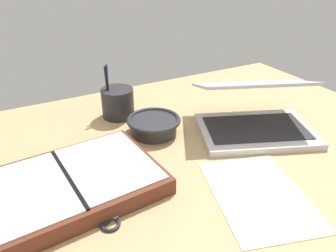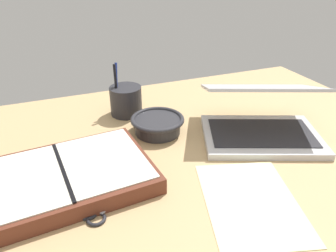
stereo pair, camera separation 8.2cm
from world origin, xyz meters
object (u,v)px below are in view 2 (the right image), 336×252
at_px(laptop, 261,119).
at_px(pen_cup, 126,100).
at_px(bowl, 157,124).
at_px(planner, 64,178).
at_px(scissors, 97,212).

distance_m(laptop, pen_cup, 0.41).
bearing_deg(pen_cup, bowl, -71.42).
bearing_deg(planner, pen_cup, 48.71).
xyz_separation_m(bowl, pen_cup, (-0.05, 0.15, 0.02)).
relative_size(laptop, planner, 1.00).
height_order(bowl, scissors, bowl).
distance_m(laptop, bowl, 0.29).
bearing_deg(bowl, laptop, -24.45).
height_order(laptop, planner, laptop).
bearing_deg(bowl, planner, -151.16).
height_order(bowl, planner, bowl).
bearing_deg(pen_cup, laptop, -40.77).
bearing_deg(scissors, pen_cup, 37.31).
bearing_deg(pen_cup, planner, -126.46).
relative_size(planner, scissors, 3.29).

